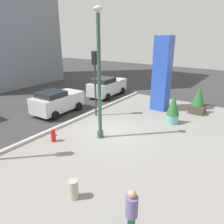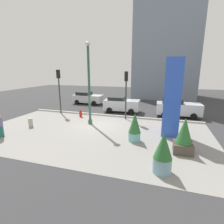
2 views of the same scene
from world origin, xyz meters
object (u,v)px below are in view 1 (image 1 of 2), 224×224
at_px(potted_plant_curbside, 173,109).
at_px(traffic_light_far_side, 95,73).
at_px(potted_plant_near_right, 198,100).
at_px(art_pillar_blue, 162,74).
at_px(pedestrian_on_sidewalk, 131,213).
at_px(car_intersection, 57,101).
at_px(lamp_post, 99,80).
at_px(concrete_bollard, 73,189).
at_px(car_curb_east, 107,86).
at_px(fire_hydrant, 53,135).

bearing_deg(potted_plant_curbside, traffic_light_far_side, 109.10).
distance_m(potted_plant_curbside, traffic_light_far_side, 5.82).
xyz_separation_m(potted_plant_curbside, potted_plant_near_right, (3.03, -0.85, -0.01)).
bearing_deg(potted_plant_curbside, art_pillar_blue, 39.14).
xyz_separation_m(art_pillar_blue, pedestrian_on_sidewalk, (-11.60, -4.03, -1.85)).
relative_size(traffic_light_far_side, car_intersection, 1.15).
bearing_deg(traffic_light_far_side, car_intersection, 112.05).
height_order(lamp_post, car_intersection, lamp_post).
bearing_deg(potted_plant_near_right, art_pillar_blue, 104.80).
height_order(concrete_bollard, car_intersection, car_intersection).
distance_m(potted_plant_near_right, pedestrian_on_sidewalk, 12.39).
bearing_deg(traffic_light_far_side, car_curb_east, 27.19).
distance_m(art_pillar_blue, potted_plant_curbside, 3.48).
xyz_separation_m(art_pillar_blue, traffic_light_far_side, (-4.08, 3.25, 0.32)).
bearing_deg(car_curb_east, pedestrian_on_sidewalk, -141.76).
height_order(potted_plant_near_right, fire_hydrant, potted_plant_near_right).
relative_size(potted_plant_curbside, potted_plant_near_right, 0.93).
distance_m(fire_hydrant, car_curb_east, 10.04).
bearing_deg(traffic_light_far_side, art_pillar_blue, -38.50).
distance_m(concrete_bollard, pedestrian_on_sidewalk, 2.64).
bearing_deg(car_intersection, fire_hydrant, -135.26).
relative_size(art_pillar_blue, car_curb_east, 1.25).
distance_m(lamp_post, concrete_bollard, 5.90).
bearing_deg(potted_plant_near_right, pedestrian_on_sidewalk, -173.99).
height_order(lamp_post, fire_hydrant, lamp_post).
bearing_deg(car_intersection, art_pillar_blue, -49.22).
bearing_deg(art_pillar_blue, potted_plant_near_right, -75.20).
height_order(lamp_post, car_curb_east, lamp_post).
xyz_separation_m(concrete_bollard, car_curb_east, (12.16, 7.24, 0.54)).
xyz_separation_m(potted_plant_near_right, pedestrian_on_sidewalk, (-12.32, -1.30, -0.04)).
relative_size(potted_plant_curbside, concrete_bollard, 2.64).
xyz_separation_m(art_pillar_blue, car_intersection, (-5.22, 6.05, -1.90)).
bearing_deg(art_pillar_blue, lamp_post, 173.43).
relative_size(car_curb_east, car_intersection, 1.12).
distance_m(fire_hydrant, car_intersection, 4.89).
height_order(art_pillar_blue, car_curb_east, art_pillar_blue).
bearing_deg(car_intersection, lamp_post, -106.49).
bearing_deg(art_pillar_blue, pedestrian_on_sidewalk, -160.86).
xyz_separation_m(lamp_post, fire_hydrant, (-1.89, 1.85, -3.04)).
relative_size(art_pillar_blue, potted_plant_near_right, 2.64).
distance_m(art_pillar_blue, potted_plant_near_right, 3.35).
height_order(fire_hydrant, traffic_light_far_side, traffic_light_far_side).
distance_m(art_pillar_blue, pedestrian_on_sidewalk, 12.42).
height_order(lamp_post, potted_plant_curbside, lamp_post).
relative_size(lamp_post, traffic_light_far_side, 1.52).
height_order(traffic_light_far_side, pedestrian_on_sidewalk, traffic_light_far_side).
height_order(potted_plant_curbside, car_curb_east, potted_plant_curbside).
distance_m(potted_plant_curbside, car_curb_east, 8.28).
height_order(fire_hydrant, car_curb_east, car_curb_east).
distance_m(traffic_light_far_side, car_intersection, 3.75).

